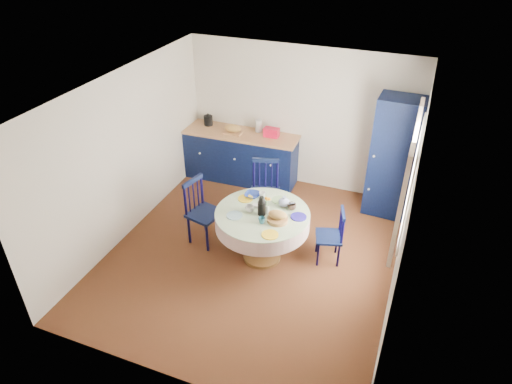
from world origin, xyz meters
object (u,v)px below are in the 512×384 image
mug_c (292,207)px  kitchen_counter (241,155)px  mug_d (262,195)px  chair_left (203,211)px  mug_b (262,220)px  cobalt_bowl (253,195)px  pantry_cabinet (393,158)px  dining_table (263,220)px  chair_right (331,236)px  mug_a (250,209)px  chair_far (265,191)px

mug_c → kitchen_counter: bearing=130.6°
kitchen_counter → mug_d: size_ratio=21.83×
chair_left → mug_b: bearing=-93.4°
mug_c → cobalt_bowl: 0.63m
pantry_cabinet → mug_c: 2.02m
dining_table → chair_left: dining_table is taller
chair_right → mug_a: (-1.10, -0.36, 0.42)m
chair_far → mug_b: bearing=-88.7°
chair_right → kitchen_counter: bearing=-145.8°
mug_d → chair_right: bearing=-1.8°
chair_right → mug_c: 0.71m
pantry_cabinet → cobalt_bowl: pantry_cabinet is taller
pantry_cabinet → chair_left: 3.09m
dining_table → chair_left: (-0.99, 0.08, -0.15)m
pantry_cabinet → chair_left: size_ratio=1.95×
mug_a → mug_d: (0.04, 0.39, -0.00)m
pantry_cabinet → chair_far: bearing=-149.8°
mug_d → chair_left: bearing=-162.1°
pantry_cabinet → chair_far: pantry_cabinet is taller
mug_b → chair_right: bearing=32.9°
mug_a → mug_b: bearing=-37.1°
chair_left → cobalt_bowl: size_ratio=4.55×
kitchen_counter → dining_table: kitchen_counter is taller
chair_far → cobalt_bowl: size_ratio=4.58×
chair_left → mug_c: bearing=-71.1°
mug_a → mug_b: mug_a is taller
mug_a → chair_far: bearing=97.8°
chair_left → chair_far: (0.67, 0.85, 0.00)m
kitchen_counter → dining_table: (1.17, -1.99, 0.19)m
kitchen_counter → dining_table: bearing=-61.4°
mug_d → mug_b: bearing=-70.2°
kitchen_counter → mug_a: 2.28m
dining_table → mug_b: (0.07, -0.23, 0.17)m
cobalt_bowl → mug_c: bearing=-9.7°
dining_table → chair_left: bearing=175.2°
mug_b → mug_d: (-0.21, 0.58, 0.00)m
kitchen_counter → mug_c: size_ratio=17.35×
chair_far → chair_right: chair_far is taller
chair_far → chair_right: bearing=-43.4°
kitchen_counter → mug_d: bearing=-59.8°
kitchen_counter → chair_left: (0.19, -1.90, 0.04)m
mug_c → mug_d: (-0.49, 0.13, -0.00)m
chair_right → mug_c: (-0.57, -0.10, 0.42)m
mug_c → cobalt_bowl: bearing=170.3°
kitchen_counter → chair_right: 2.67m
cobalt_bowl → kitchen_counter: bearing=118.2°
dining_table → mug_b: 0.29m
mug_c → cobalt_bowl: mug_c is taller
pantry_cabinet → chair_right: bearing=-107.7°
kitchen_counter → mug_b: (1.24, -2.21, 0.36)m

